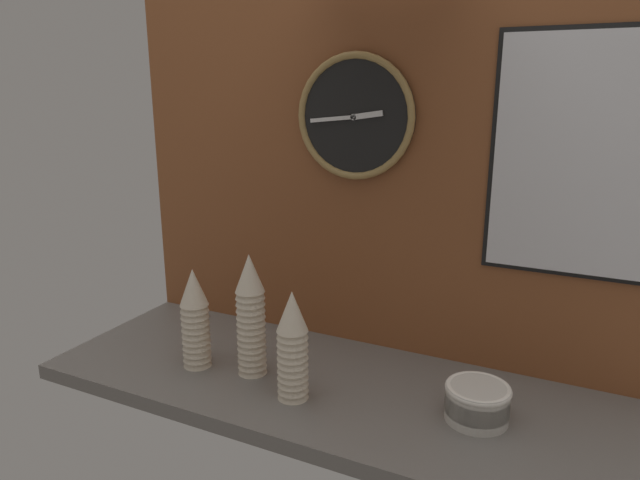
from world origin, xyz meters
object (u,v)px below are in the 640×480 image
object	(u,v)px
cup_stack_center_left	(251,315)
cup_stack_center	(293,346)
cup_stack_left	(195,318)
menu_board	(599,158)
wall_clock	(355,117)
bowl_stack_right	(477,401)

from	to	relation	value
cup_stack_center_left	cup_stack_center	distance (m)	0.17
cup_stack_left	menu_board	xyz separation A→B (m)	(0.93, 0.33, 0.44)
cup_stack_center_left	wall_clock	size ratio (longest dim) A/B	0.98
bowl_stack_right	cup_stack_center	bearing A→B (deg)	-166.76
cup_stack_center_left	cup_stack_left	xyz separation A→B (m)	(-0.16, -0.03, -0.03)
cup_stack_center_left	menu_board	xyz separation A→B (m)	(0.77, 0.30, 0.42)
cup_stack_center	menu_board	distance (m)	0.84
cup_stack_left	menu_board	size ratio (longest dim) A/B	0.48
cup_stack_left	wall_clock	world-z (taller)	wall_clock
cup_stack_left	cup_stack_center	world-z (taller)	same
menu_board	bowl_stack_right	bearing A→B (deg)	-125.67
bowl_stack_right	menu_board	xyz separation A→B (m)	(0.19, 0.26, 0.54)
menu_board	wall_clock	bearing A→B (deg)	-179.16
cup_stack_center_left	cup_stack_left	world-z (taller)	cup_stack_center_left
cup_stack_left	bowl_stack_right	world-z (taller)	cup_stack_left
bowl_stack_right	wall_clock	bearing A→B (deg)	149.09
cup_stack_center	cup_stack_center_left	bearing A→B (deg)	158.34
wall_clock	menu_board	world-z (taller)	menu_board
cup_stack_left	menu_board	world-z (taller)	menu_board
bowl_stack_right	menu_board	distance (m)	0.63
bowl_stack_right	wall_clock	xyz separation A→B (m)	(-0.42, 0.25, 0.62)
cup_stack_left	cup_stack_center	xyz separation A→B (m)	(0.32, -0.03, 0.00)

